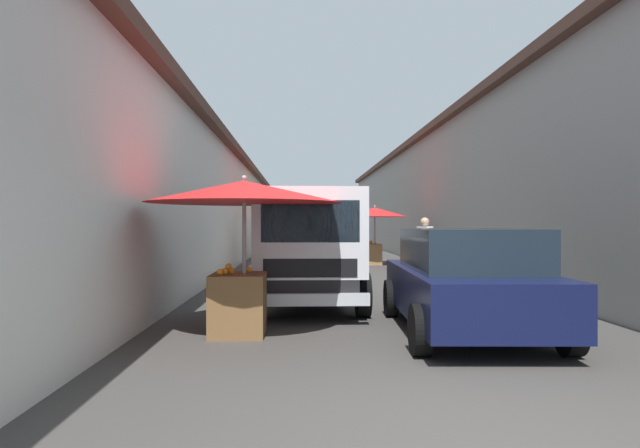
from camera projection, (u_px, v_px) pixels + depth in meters
ground at (341, 272)px, 16.94m from camera, size 90.00×90.00×0.00m
building_left_whitewash at (136, 208)px, 18.92m from camera, size 49.80×7.50×4.11m
building_right_concrete at (531, 195)px, 19.46m from camera, size 49.80×7.50×5.08m
fruit_stall_near_right at (243, 212)px, 7.49m from camera, size 2.71×2.71×2.19m
fruit_stall_far_left at (300, 219)px, 23.26m from camera, size 2.86×2.86×2.16m
fruit_stall_far_right at (374, 219)px, 20.01m from camera, size 2.42×2.42×2.20m
fruit_stall_mid_lane at (293, 217)px, 18.08m from camera, size 2.37×2.37×2.27m
hatchback_car at (466, 280)px, 7.51m from camera, size 3.98×2.06×1.45m
delivery_truck at (308, 251)px, 9.50m from camera, size 4.93×1.98×2.08m
vendor_by_crates at (425, 244)px, 14.19m from camera, size 0.63×0.35×1.68m
parked_scooter at (416, 256)px, 18.20m from camera, size 1.67×0.55×1.14m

